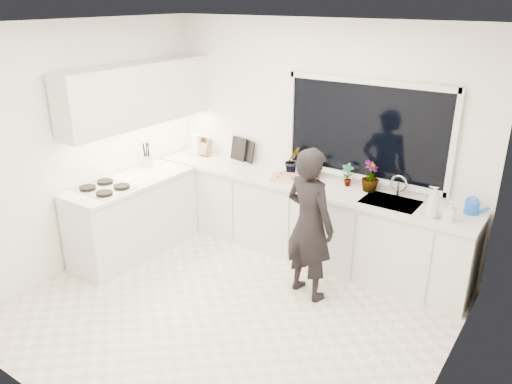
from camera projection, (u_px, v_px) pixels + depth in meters
The scene contains 25 objects.
floor at pixel (227, 311), 4.97m from camera, with size 4.00×3.50×0.02m, color beige.
wall_back at pixel (317, 139), 5.82m from camera, with size 4.00×0.02×2.70m, color white.
wall_left at pixel (82, 147), 5.53m from camera, with size 0.02×3.50×2.70m, color white.
wall_right at pixel (456, 242), 3.41m from camera, with size 0.02×3.50×2.70m, color white.
ceiling at pixel (220, 24), 3.97m from camera, with size 4.00×3.50×0.02m, color white.
window at pixel (366, 131), 5.40m from camera, with size 1.80×0.02×1.00m, color black.
base_cabinets_back at pixel (301, 219), 5.92m from camera, with size 3.92×0.58×0.88m, color white.
base_cabinets_left at pixel (134, 218), 5.96m from camera, with size 0.58×1.60×0.88m, color white.
countertop_back at pixel (302, 183), 5.74m from camera, with size 3.94×0.62×0.04m, color silver.
countertop_left at pixel (130, 182), 5.79m from camera, with size 0.62×1.60×0.04m, color silver.
upper_cabinets at pixel (139, 94), 5.77m from camera, with size 0.34×2.10×0.70m, color white.
sink at pixel (390, 206), 5.20m from camera, with size 0.58×0.42×0.14m, color silver.
faucet at pixel (398, 186), 5.30m from camera, with size 0.03×0.03×0.22m, color silver.
stovetop at pixel (105, 188), 5.52m from camera, with size 0.56×0.48×0.03m, color black.
person at pixel (309, 224), 4.96m from camera, with size 0.58×0.38×1.59m, color black.
pizza_tray at pixel (289, 178), 5.80m from camera, with size 0.44×0.32×0.03m, color silver.
pizza at pixel (289, 177), 5.79m from camera, with size 0.40×0.29×0.01m, color red.
watering_can at pixel (472, 207), 4.88m from camera, with size 0.14×0.14×0.13m, color blue.
paper_towel_roll at pixel (197, 145), 6.66m from camera, with size 0.11×0.11×0.26m, color white.
knife_block at pixel (206, 147), 6.63m from camera, with size 0.13×0.10×0.22m, color olive.
utensil_crock at pixel (147, 161), 6.19m from camera, with size 0.13×0.13×0.16m, color silver.
picture_frame_large at pixel (249, 151), 6.36m from camera, with size 0.22×0.02×0.28m, color black.
picture_frame_small at pixel (239, 149), 6.45m from camera, with size 0.25×0.02×0.30m, color black.
herb_plants at pixel (329, 169), 5.67m from camera, with size 1.20×0.25×0.34m.
soap_bottles at pixel (438, 205), 4.75m from camera, with size 0.28×0.14×0.31m.
Camera 1 is at (2.61, -3.28, 2.93)m, focal length 35.00 mm.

